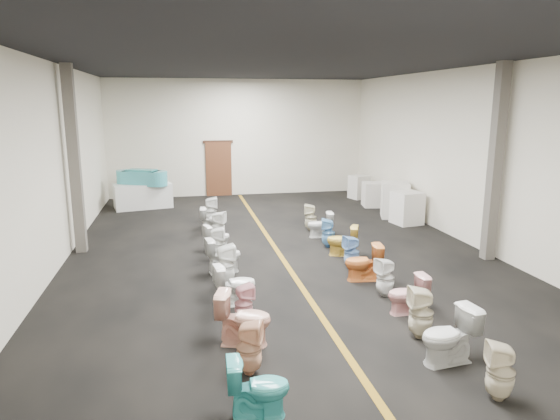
# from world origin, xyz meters

# --- Properties ---
(floor) EXTENTS (16.00, 16.00, 0.00)m
(floor) POSITION_xyz_m (0.00, 0.00, 0.00)
(floor) COLOR black
(floor) RESTS_ON ground
(ceiling) EXTENTS (16.00, 16.00, 0.00)m
(ceiling) POSITION_xyz_m (0.00, 0.00, 4.50)
(ceiling) COLOR black
(ceiling) RESTS_ON ground
(wall_back) EXTENTS (10.00, 0.00, 10.00)m
(wall_back) POSITION_xyz_m (0.00, 8.00, 2.25)
(wall_back) COLOR beige
(wall_back) RESTS_ON ground
(wall_front) EXTENTS (10.00, 0.00, 10.00)m
(wall_front) POSITION_xyz_m (0.00, -8.00, 2.25)
(wall_front) COLOR beige
(wall_front) RESTS_ON ground
(wall_left) EXTENTS (0.00, 16.00, 16.00)m
(wall_left) POSITION_xyz_m (-5.00, 0.00, 2.25)
(wall_left) COLOR beige
(wall_left) RESTS_ON ground
(wall_right) EXTENTS (0.00, 16.00, 16.00)m
(wall_right) POSITION_xyz_m (5.00, 0.00, 2.25)
(wall_right) COLOR beige
(wall_right) RESTS_ON ground
(aisle_stripe) EXTENTS (0.12, 15.60, 0.01)m
(aisle_stripe) POSITION_xyz_m (0.00, 0.00, 0.00)
(aisle_stripe) COLOR #845D13
(aisle_stripe) RESTS_ON floor
(back_door) EXTENTS (1.00, 0.10, 2.10)m
(back_door) POSITION_xyz_m (-0.80, 7.94, 1.05)
(back_door) COLOR #562D19
(back_door) RESTS_ON floor
(door_frame) EXTENTS (1.15, 0.08, 0.10)m
(door_frame) POSITION_xyz_m (-0.80, 7.95, 2.12)
(door_frame) COLOR #331C11
(door_frame) RESTS_ON back_door
(column_left) EXTENTS (0.25, 0.25, 4.50)m
(column_left) POSITION_xyz_m (-4.75, 1.00, 2.25)
(column_left) COLOR #59544C
(column_left) RESTS_ON floor
(column_right) EXTENTS (0.25, 0.25, 4.50)m
(column_right) POSITION_xyz_m (4.75, -1.50, 2.25)
(column_right) COLOR #59544C
(column_right) RESTS_ON floor
(display_table) EXTENTS (2.07, 1.34, 0.85)m
(display_table) POSITION_xyz_m (-3.60, 6.12, 0.42)
(display_table) COLOR silver
(display_table) RESTS_ON floor
(bathtub) EXTENTS (1.75, 1.16, 0.55)m
(bathtub) POSITION_xyz_m (-3.60, 6.12, 1.07)
(bathtub) COLOR teal
(bathtub) RESTS_ON display_table
(appliance_crate_a) EXTENTS (0.88, 0.88, 0.98)m
(appliance_crate_a) POSITION_xyz_m (4.40, 2.10, 0.49)
(appliance_crate_a) COLOR silver
(appliance_crate_a) RESTS_ON floor
(appliance_crate_b) EXTENTS (1.04, 1.04, 1.13)m
(appliance_crate_b) POSITION_xyz_m (4.40, 2.99, 0.57)
(appliance_crate_b) COLOR silver
(appliance_crate_b) RESTS_ON floor
(appliance_crate_c) EXTENTS (0.87, 0.87, 0.85)m
(appliance_crate_c) POSITION_xyz_m (4.40, 4.75, 0.42)
(appliance_crate_c) COLOR silver
(appliance_crate_c) RESTS_ON floor
(appliance_crate_d) EXTENTS (0.78, 0.78, 0.89)m
(appliance_crate_d) POSITION_xyz_m (4.40, 6.26, 0.44)
(appliance_crate_d) COLOR silver
(appliance_crate_d) RESTS_ON floor
(toilet_left_0) EXTENTS (0.75, 0.45, 0.74)m
(toilet_left_0) POSITION_xyz_m (-1.50, -6.43, 0.37)
(toilet_left_0) COLOR teal
(toilet_left_0) RESTS_ON floor
(toilet_left_1) EXTENTS (0.45, 0.44, 0.77)m
(toilet_left_1) POSITION_xyz_m (-1.47, -5.48, 0.38)
(toilet_left_1) COLOR #E5AB86
(toilet_left_1) RESTS_ON floor
(toilet_left_2) EXTENTS (0.92, 0.68, 0.84)m
(toilet_left_2) POSITION_xyz_m (-1.43, -4.62, 0.42)
(toilet_left_2) COLOR #E9A993
(toilet_left_2) RESTS_ON floor
(toilet_left_3) EXTENTS (0.37, 0.37, 0.68)m
(toilet_left_3) POSITION_xyz_m (-1.34, -3.88, 0.34)
(toilet_left_3) COLOR pink
(toilet_left_3) RESTS_ON floor
(toilet_left_4) EXTENTS (0.80, 0.53, 0.77)m
(toilet_left_4) POSITION_xyz_m (-1.39, -3.06, 0.38)
(toilet_left_4) COLOR white
(toilet_left_4) RESTS_ON floor
(toilet_left_5) EXTENTS (0.44, 0.43, 0.85)m
(toilet_left_5) POSITION_xyz_m (-1.48, -2.08, 0.43)
(toilet_left_5) COLOR white
(toilet_left_5) RESTS_ON floor
(toilet_left_6) EXTENTS (0.80, 0.53, 0.77)m
(toilet_left_6) POSITION_xyz_m (-1.44, -1.25, 0.38)
(toilet_left_6) COLOR silver
(toilet_left_6) RESTS_ON floor
(toilet_left_7) EXTENTS (0.41, 0.40, 0.79)m
(toilet_left_7) POSITION_xyz_m (-1.51, -0.37, 0.39)
(toilet_left_7) COLOR white
(toilet_left_7) RESTS_ON floor
(toilet_left_8) EXTENTS (0.73, 0.56, 0.66)m
(toilet_left_8) POSITION_xyz_m (-1.45, 0.44, 0.33)
(toilet_left_8) COLOR white
(toilet_left_8) RESTS_ON floor
(toilet_left_9) EXTENTS (0.49, 0.49, 0.81)m
(toilet_left_9) POSITION_xyz_m (-1.37, 1.23, 0.41)
(toilet_left_9) COLOR white
(toilet_left_9) RESTS_ON floor
(toilet_left_10) EXTENTS (0.74, 0.47, 0.72)m
(toilet_left_10) POSITION_xyz_m (-1.43, 2.22, 0.36)
(toilet_left_10) COLOR silver
(toilet_left_10) RESTS_ON floor
(toilet_left_11) EXTENTS (0.40, 0.39, 0.86)m
(toilet_left_11) POSITION_xyz_m (-1.44, 3.08, 0.43)
(toilet_left_11) COLOR white
(toilet_left_11) RESTS_ON floor
(toilet_right_0) EXTENTS (0.44, 0.43, 0.76)m
(toilet_right_0) POSITION_xyz_m (1.48, -6.68, 0.38)
(toilet_right_0) COLOR beige
(toilet_right_0) RESTS_ON floor
(toilet_right_1) EXTENTS (0.86, 0.55, 0.83)m
(toilet_right_1) POSITION_xyz_m (1.31, -5.75, 0.41)
(toilet_right_1) COLOR silver
(toilet_right_1) RESTS_ON floor
(toilet_right_2) EXTENTS (0.44, 0.43, 0.83)m
(toilet_right_2) POSITION_xyz_m (1.29, -4.95, 0.42)
(toilet_right_2) COLOR beige
(toilet_right_2) RESTS_ON floor
(toilet_right_3) EXTENTS (0.69, 0.40, 0.70)m
(toilet_right_3) POSITION_xyz_m (1.50, -4.05, 0.35)
(toilet_right_3) COLOR #E5A1A0
(toilet_right_3) RESTS_ON floor
(toilet_right_4) EXTENTS (0.41, 0.41, 0.75)m
(toilet_right_4) POSITION_xyz_m (1.44, -3.23, 0.38)
(toilet_right_4) COLOR white
(toilet_right_4) RESTS_ON floor
(toilet_right_5) EXTENTS (0.81, 0.52, 0.77)m
(toilet_right_5) POSITION_xyz_m (1.34, -2.33, 0.39)
(toilet_right_5) COLOR orange
(toilet_right_5) RESTS_ON floor
(toilet_right_6) EXTENTS (0.39, 0.38, 0.75)m
(toilet_right_6) POSITION_xyz_m (1.36, -1.56, 0.37)
(toilet_right_6) COLOR #7AAAE1
(toilet_right_6) RESTS_ON floor
(toilet_right_7) EXTENTS (0.84, 0.67, 0.75)m
(toilet_right_7) POSITION_xyz_m (1.46, -0.61, 0.37)
(toilet_right_7) COLOR gold
(toilet_right_7) RESTS_ON floor
(toilet_right_8) EXTENTS (0.42, 0.42, 0.74)m
(toilet_right_8) POSITION_xyz_m (1.34, 0.15, 0.37)
(toilet_right_8) COLOR #65A3D8
(toilet_right_8) RESTS_ON floor
(toilet_right_9) EXTENTS (0.72, 0.46, 0.70)m
(toilet_right_9) POSITION_xyz_m (1.40, 1.12, 0.35)
(toilet_right_9) COLOR silver
(toilet_right_9) RESTS_ON floor
(toilet_right_10) EXTENTS (0.44, 0.44, 0.77)m
(toilet_right_10) POSITION_xyz_m (1.34, 1.90, 0.38)
(toilet_right_10) COLOR beige
(toilet_right_10) RESTS_ON floor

